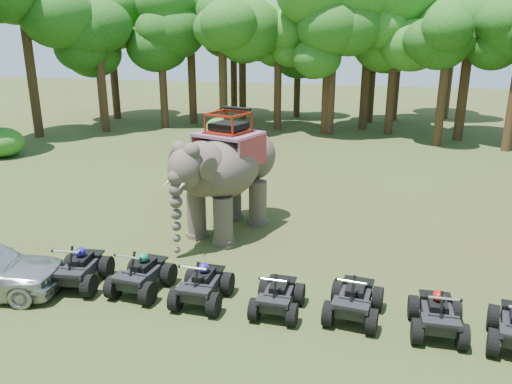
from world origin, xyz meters
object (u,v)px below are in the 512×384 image
at_px(atv_3, 278,291).
at_px(elephant, 228,172).
at_px(atv_1, 141,269).
at_px(atv_4, 355,294).
at_px(atv_2, 202,280).
at_px(atv_0, 79,264).
at_px(atv_5, 438,309).

bearing_deg(atv_3, elephant, 120.25).
distance_m(atv_1, atv_4, 5.47).
bearing_deg(atv_2, elephant, 99.92).
bearing_deg(atv_3, atv_4, 7.00).
height_order(atv_1, atv_2, atv_1).
xyz_separation_m(atv_0, atv_4, (7.21, 0.25, -0.01)).
height_order(elephant, atv_4, elephant).
height_order(atv_1, atv_4, atv_1).
height_order(atv_0, atv_2, atv_0).
bearing_deg(elephant, atv_2, -62.10).
relative_size(elephant, atv_5, 3.08).
xyz_separation_m(atv_1, atv_3, (3.66, -0.11, -0.06)).
distance_m(atv_0, atv_3, 5.41).
distance_m(elephant, atv_1, 4.96).
distance_m(atv_0, atv_5, 9.06).
bearing_deg(atv_2, atv_0, -179.91).
bearing_deg(atv_5, atv_0, 178.44).
bearing_deg(elephant, atv_3, -41.92).
distance_m(atv_1, atv_3, 3.66).
xyz_separation_m(atv_1, atv_5, (7.32, -0.07, -0.04)).
relative_size(elephant, atv_2, 2.97).
bearing_deg(atv_4, elephant, 140.35).
relative_size(atv_0, atv_2, 1.03).
xyz_separation_m(elephant, atv_0, (-2.63, -4.79, -1.43)).
bearing_deg(atv_4, atv_2, -171.18).
relative_size(elephant, atv_1, 2.91).
height_order(atv_0, atv_3, atv_0).
xyz_separation_m(elephant, atv_3, (2.77, -4.77, -1.50)).
bearing_deg(elephant, atv_1, -82.92).
height_order(atv_2, atv_4, atv_4).
height_order(atv_0, atv_5, atv_0).
distance_m(atv_0, atv_1, 1.75).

